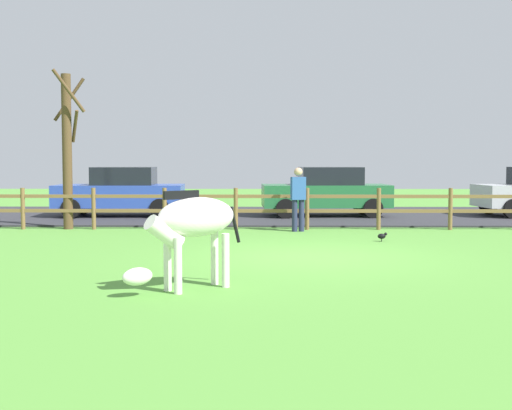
# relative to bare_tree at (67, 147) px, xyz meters

# --- Properties ---
(ground_plane) EXTENTS (60.00, 60.00, 0.00)m
(ground_plane) POSITION_rel_bare_tree_xyz_m (6.06, -5.10, -2.17)
(ground_plane) COLOR #549338
(parking_asphalt) EXTENTS (28.00, 7.40, 0.05)m
(parking_asphalt) POSITION_rel_bare_tree_xyz_m (6.06, 4.20, -2.15)
(parking_asphalt) COLOR #2D2D33
(parking_asphalt) RESTS_ON ground_plane
(paddock_fence) EXTENTS (20.79, 0.11, 1.10)m
(paddock_fence) POSITION_rel_bare_tree_xyz_m (5.40, -0.10, -1.54)
(paddock_fence) COLOR brown
(paddock_fence) RESTS_ON ground_plane
(bare_tree) EXTENTS (1.03, 1.04, 4.17)m
(bare_tree) POSITION_rel_bare_tree_xyz_m (0.00, 0.00, 0.00)
(bare_tree) COLOR #513A23
(bare_tree) RESTS_ON ground_plane
(zebra) EXTENTS (1.61, 1.38, 1.41)m
(zebra) POSITION_rel_bare_tree_xyz_m (4.18, -8.39, -1.24)
(zebra) COLOR white
(zebra) RESTS_ON ground_plane
(crow_on_grass) EXTENTS (0.22, 0.10, 0.20)m
(crow_on_grass) POSITION_rel_bare_tree_xyz_m (7.86, -2.68, -2.04)
(crow_on_grass) COLOR black
(crow_on_grass) RESTS_ON ground_plane
(parked_car_blue) EXTENTS (4.06, 2.01, 1.56)m
(parked_car_blue) POSITION_rel_bare_tree_xyz_m (0.65, 3.56, -1.33)
(parked_car_blue) COLOR #2D4CAD
(parked_car_blue) RESTS_ON parking_asphalt
(parked_car_green) EXTENTS (4.09, 2.07, 1.56)m
(parked_car_green) POSITION_rel_bare_tree_xyz_m (7.19, 3.68, -1.33)
(parked_car_green) COLOR #236B38
(parked_car_green) RESTS_ON parking_asphalt
(visitor_near_fence) EXTENTS (0.40, 0.29, 1.64)m
(visitor_near_fence) POSITION_rel_bare_tree_xyz_m (6.07, -0.55, -1.26)
(visitor_near_fence) COLOR #232847
(visitor_near_fence) RESTS_ON ground_plane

